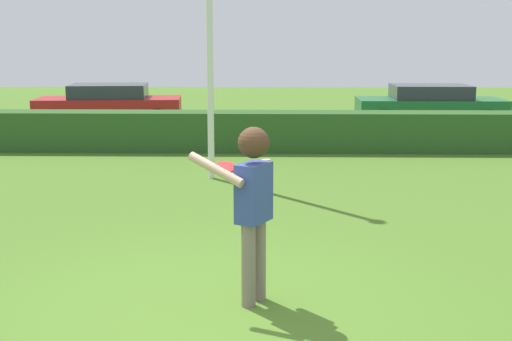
# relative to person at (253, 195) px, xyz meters

# --- Properties ---
(ground_plane) EXTENTS (60.00, 60.00, 0.00)m
(ground_plane) POSITION_rel_person_xyz_m (-0.37, -0.24, -1.10)
(ground_plane) COLOR #4B7525
(person) EXTENTS (0.84, 0.51, 1.77)m
(person) POSITION_rel_person_xyz_m (0.00, 0.00, 0.00)
(person) COLOR gray
(person) RESTS_ON ground
(frisbee) EXTENTS (0.26, 0.26, 0.09)m
(frisbee) POSITION_rel_person_xyz_m (-0.31, 0.39, 0.20)
(frisbee) COLOR red
(hedge_row) EXTENTS (29.66, 0.90, 0.91)m
(hedge_row) POSITION_rel_person_xyz_m (-0.37, 9.21, -0.65)
(hedge_row) COLOR #2B5421
(hedge_row) RESTS_ON ground
(parked_car_red) EXTENTS (4.34, 2.12, 1.25)m
(parked_car_red) POSITION_rel_person_xyz_m (-4.64, 13.52, -0.41)
(parked_car_red) COLOR #B21E1E
(parked_car_red) RESTS_ON ground
(parked_car_green) EXTENTS (4.22, 1.83, 1.25)m
(parked_car_green) POSITION_rel_person_xyz_m (4.83, 13.45, -0.41)
(parked_car_green) COLOR #1E6633
(parked_car_green) RESTS_ON ground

